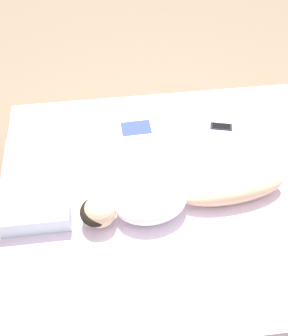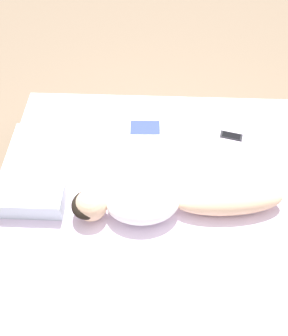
% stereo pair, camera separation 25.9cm
% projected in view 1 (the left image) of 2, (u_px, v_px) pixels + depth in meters
% --- Properties ---
extents(ground_plane, '(12.00, 12.00, 0.00)m').
position_uv_depth(ground_plane, '(168.00, 230.00, 2.93)').
color(ground_plane, '#7A6651').
extents(bed, '(1.95, 2.27, 0.51)m').
position_uv_depth(bed, '(170.00, 212.00, 2.74)').
color(bed, '#383333').
rests_on(bed, ground_plane).
extents(person, '(0.36, 1.30, 0.20)m').
position_uv_depth(person, '(173.00, 199.00, 2.38)').
color(person, '#DBB28E').
rests_on(person, bed).
extents(open_magazine, '(0.45, 0.33, 0.01)m').
position_uv_depth(open_magazine, '(138.00, 139.00, 2.82)').
color(open_magazine, silver).
rests_on(open_magazine, bed).
extents(coffee_mug, '(0.11, 0.08, 0.09)m').
position_uv_depth(coffee_mug, '(48.00, 131.00, 2.80)').
color(coffee_mug, white).
rests_on(coffee_mug, bed).
extents(cell_phone, '(0.10, 0.17, 0.01)m').
position_uv_depth(cell_phone, '(221.00, 126.00, 2.90)').
color(cell_phone, black).
rests_on(cell_phone, bed).
extents(pillow, '(0.69, 0.42, 0.13)m').
position_uv_depth(pillow, '(37.00, 182.00, 2.50)').
color(pillow, silver).
rests_on(pillow, bed).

